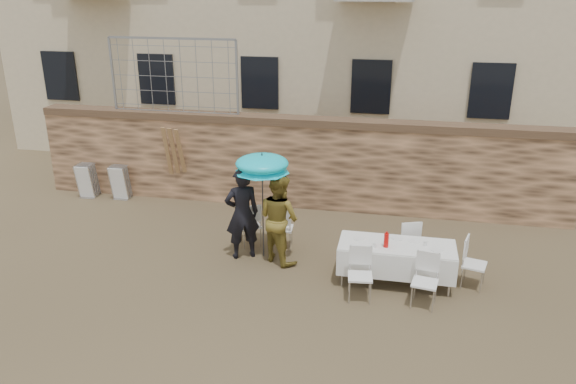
% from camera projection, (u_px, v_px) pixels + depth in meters
% --- Properties ---
extents(ground, '(80.00, 80.00, 0.00)m').
position_uv_depth(ground, '(239.00, 312.00, 9.54)').
color(ground, brown).
rests_on(ground, ground).
extents(stone_wall, '(13.00, 0.50, 2.20)m').
position_uv_depth(stone_wall, '(295.00, 163.00, 13.74)').
color(stone_wall, '#8B6445').
rests_on(stone_wall, ground).
extents(chain_link_fence, '(3.20, 0.06, 1.80)m').
position_uv_depth(chain_link_fence, '(174.00, 77.00, 13.59)').
color(chain_link_fence, gray).
rests_on(chain_link_fence, stone_wall).
extents(man_suit, '(0.82, 0.72, 1.89)m').
position_uv_depth(man_suit, '(242.00, 214.00, 11.13)').
color(man_suit, black).
rests_on(man_suit, ground).
extents(woman_dress, '(1.12, 1.07, 1.83)m').
position_uv_depth(woman_dress, '(279.00, 218.00, 11.01)').
color(woman_dress, '#A98E33').
rests_on(woman_dress, ground).
extents(umbrella, '(1.08, 1.08, 2.04)m').
position_uv_depth(umbrella, '(262.00, 167.00, 10.81)').
color(umbrella, '#3F3F44').
rests_on(umbrella, ground).
extents(couple_chair_left, '(0.66, 0.66, 0.96)m').
position_uv_depth(couple_chair_left, '(250.00, 224.00, 11.80)').
color(couple_chair_left, white).
rests_on(couple_chair_left, ground).
extents(couple_chair_right, '(0.52, 0.52, 0.96)m').
position_uv_depth(couple_chair_right, '(282.00, 227.00, 11.67)').
color(couple_chair_right, white).
rests_on(couple_chair_right, ground).
extents(banquet_table, '(2.10, 0.85, 0.78)m').
position_uv_depth(banquet_table, '(397.00, 246.00, 10.24)').
color(banquet_table, white).
rests_on(banquet_table, ground).
extents(soda_bottle, '(0.09, 0.09, 0.26)m').
position_uv_depth(soda_bottle, '(386.00, 240.00, 10.08)').
color(soda_bottle, red).
rests_on(soda_bottle, banquet_table).
extents(table_chair_front_left, '(0.53, 0.53, 0.96)m').
position_uv_depth(table_chair_front_left, '(360.00, 275.00, 9.76)').
color(table_chair_front_left, white).
rests_on(table_chair_front_left, ground).
extents(table_chair_front_right, '(0.56, 0.56, 0.96)m').
position_uv_depth(table_chair_front_right, '(425.00, 281.00, 9.55)').
color(table_chair_front_right, white).
rests_on(table_chair_front_right, ground).
extents(table_chair_back, '(0.61, 0.61, 0.96)m').
position_uv_depth(table_chair_back, '(407.00, 241.00, 11.03)').
color(table_chair_back, white).
rests_on(table_chair_back, ground).
extents(table_chair_side, '(0.59, 0.59, 0.96)m').
position_uv_depth(table_chair_side, '(475.00, 263.00, 10.16)').
color(table_chair_side, white).
rests_on(table_chair_side, ground).
extents(chair_stack_left, '(0.46, 0.47, 0.92)m').
position_uv_depth(chair_stack_left, '(91.00, 178.00, 14.60)').
color(chair_stack_left, white).
rests_on(chair_stack_left, ground).
extents(chair_stack_right, '(0.46, 0.40, 0.92)m').
position_uv_depth(chair_stack_right, '(123.00, 180.00, 14.43)').
color(chair_stack_right, white).
rests_on(chair_stack_right, ground).
extents(wood_planks, '(0.70, 0.20, 2.00)m').
position_uv_depth(wood_planks, '(181.00, 163.00, 14.01)').
color(wood_planks, '#A37749').
rests_on(wood_planks, ground).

